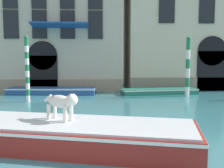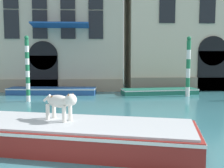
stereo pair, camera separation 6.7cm
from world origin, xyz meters
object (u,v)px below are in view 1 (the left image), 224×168
Objects in this scene: boat_moored_far at (159,91)px; boat_foreground at (75,134)px; dog_on_deck at (62,102)px; mooring_pole_0 at (188,66)px; mooring_pole_1 at (27,69)px; boat_moored_near_palazzo at (52,91)px.

boat_foreground is at bearing -121.51° from boat_moored_far.
dog_on_deck is at bearing -123.62° from boat_moored_far.
mooring_pole_1 is (-10.17, -1.69, -0.07)m from mooring_pole_0.
boat_moored_near_palazzo reaches higher than boat_moored_far.
dog_on_deck is at bearing -68.95° from mooring_pole_1.
mooring_pole_0 reaches higher than mooring_pole_1.
boat_moored_far is 1.38× the size of mooring_pole_0.
mooring_pole_1 is at bearing -170.57° from mooring_pole_0.
boat_moored_near_palazzo is 9.61m from mooring_pole_0.
mooring_pole_0 is at bearing 88.89° from dog_on_deck.
boat_foreground reaches higher than boat_moored_near_palazzo.
mooring_pole_1 reaches higher than boat_moored_far.
boat_moored_far is at bearing 98.46° from dog_on_deck.
boat_foreground reaches higher than boat_moored_far.
dog_on_deck is 0.28× the size of mooring_pole_1.
boat_foreground is 6.67× the size of dog_on_deck.
mooring_pole_0 is at bearing -4.88° from boat_moored_near_palazzo.
boat_foreground is at bearing -72.68° from boat_moored_near_palazzo.
boat_moored_far is 1.43× the size of mooring_pole_1.
boat_moored_near_palazzo is (-2.21, 11.17, -1.04)m from dog_on_deck.
mooring_pole_0 is at bearing 69.75° from boat_foreground.
boat_moored_far is at bearing 79.29° from boat_foreground.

